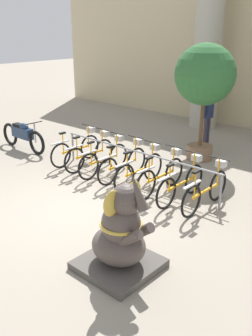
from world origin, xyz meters
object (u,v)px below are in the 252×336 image
bicycle_7 (206,190)px  elephant_statue (121,236)px  bicycle_3 (124,163)px  bicycle_6 (182,183)px  bicycle_1 (91,153)px  potted_tree (205,79)px  bicycle_2 (105,159)px  person_pedestrian (208,111)px  bicycle_0 (77,148)px  bicycle_4 (140,169)px  bicycle_5 (162,175)px  motorcycle (23,135)px

bicycle_7 → elephant_statue: bearing=-87.2°
bicycle_3 → bicycle_6: same height
bicycle_3 → bicycle_7: (2.29, -0.05, 0.00)m
bicycle_6 → bicycle_7: 0.57m
bicycle_1 → potted_tree: (1.74, 2.50, 1.81)m
bicycle_2 → person_pedestrian: bearing=81.1°
bicycle_0 → bicycle_1: 0.57m
bicycle_3 → bicycle_4: (0.57, -0.06, 0.00)m
bicycle_5 → bicycle_6: bearing=-5.7°
bicycle_3 → bicycle_1: bearing=-179.0°
bicycle_2 → motorcycle: bicycle_2 is taller
bicycle_5 → person_pedestrian: person_pedestrian is taller
bicycle_2 → bicycle_6: bearing=0.0°
bicycle_3 → bicycle_5: (1.15, -0.01, 0.00)m
bicycle_1 → motorcycle: (-2.62, -0.30, 0.07)m
bicycle_2 → elephant_statue: size_ratio=1.01×
bicycle_4 → bicycle_5: bearing=4.8°
bicycle_0 → bicycle_3: bearing=-0.2°
bicycle_4 → bicycle_6: same height
bicycle_1 → bicycle_2: size_ratio=1.00×
bicycle_1 → bicycle_2: bearing=-5.1°
bicycle_1 → person_pedestrian: person_pedestrian is taller
person_pedestrian → potted_tree: bearing=-66.6°
bicycle_2 → bicycle_3: same height
bicycle_6 → bicycle_7: same height
motorcycle → bicycle_7: bearing=2.6°
bicycle_6 → elephant_statue: elephant_statue is taller
bicycle_0 → person_pedestrian: 4.21m
bicycle_2 → bicycle_5: 1.72m
bicycle_2 → bicycle_5: bearing=1.9°
motorcycle → bicycle_1: bearing=6.6°
bicycle_6 → bicycle_5: bearing=174.3°
bicycle_2 → potted_tree: (1.16, 2.55, 1.81)m
bicycle_4 → bicycle_5: same height
bicycle_2 → bicycle_3: size_ratio=1.00×
bicycle_0 → bicycle_6: (3.44, -0.08, 0.00)m
bicycle_0 → potted_tree: 3.84m
bicycle_1 → motorcycle: size_ratio=0.81×
bicycle_1 → motorcycle: bearing=-173.4°
bicycle_3 → bicycle_4: 0.58m
bicycle_2 → bicycle_4: size_ratio=1.00×
motorcycle → person_pedestrian: size_ratio=1.19×
bicycle_3 → bicycle_7: same height
bicycle_0 → bicycle_7: 4.01m
bicycle_4 → potted_tree: potted_tree is taller
bicycle_0 → bicycle_7: size_ratio=1.00×
bicycle_0 → person_pedestrian: size_ratio=0.96×
elephant_statue → motorcycle: bearing=158.9°
bicycle_3 → bicycle_6: bearing=-2.4°
bicycle_0 → elephant_statue: elephant_statue is taller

